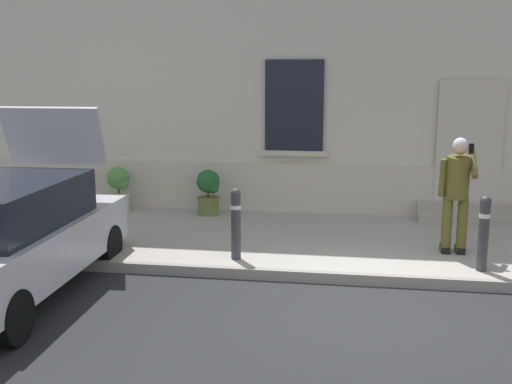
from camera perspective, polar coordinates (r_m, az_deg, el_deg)
ground_plane at (r=7.78m, az=9.77°, el=-10.55°), size 80.00×80.00×0.00m
sidewalk at (r=10.42m, az=9.66°, el=-4.57°), size 24.00×3.60×0.15m
curb_edge at (r=8.64m, az=9.74°, el=-7.83°), size 24.00×0.12×0.15m
building_facade at (r=12.57m, az=10.15°, el=14.84°), size 24.00×1.52×7.50m
entrance_stoop at (r=12.03m, az=18.63°, el=-1.89°), size 1.77×0.64×0.32m
hatchback_car_silver at (r=8.51m, az=-21.75°, el=-3.67°), size 1.88×4.11×2.34m
bollard_near_person at (r=9.02m, az=20.00°, el=-3.31°), size 0.15×0.15×1.04m
bollard_far_left at (r=9.01m, az=-1.85°, el=-2.66°), size 0.15×0.15×1.04m
person_on_phone at (r=9.61m, az=17.81°, el=0.34°), size 0.51×0.49×1.75m
planter_cream at (r=12.50m, az=-12.37°, el=0.40°), size 0.44×0.44×0.86m
planter_olive at (r=11.88m, az=-4.33°, el=0.09°), size 0.44×0.44×0.86m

